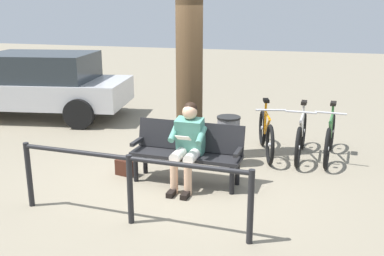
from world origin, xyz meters
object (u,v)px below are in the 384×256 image
object	(u,v)px
bicycle_orange	(301,137)
handbag	(126,168)
litter_bin	(228,141)
bicycle_green	(266,134)
bicycle_purple	(330,138)
bench	(188,148)
person_reading	(188,141)
parked_car	(37,84)
tree_trunk	(189,43)

from	to	relation	value
bicycle_orange	handbag	bearing A→B (deg)	-55.46
litter_bin	bicycle_green	world-z (taller)	bicycle_green
litter_bin	bicycle_purple	distance (m)	1.75
litter_bin	bicycle_orange	world-z (taller)	bicycle_orange
bicycle_purple	bicycle_green	bearing A→B (deg)	-81.55
bench	bicycle_green	world-z (taller)	bicycle_green
person_reading	bicycle_orange	xyz separation A→B (m)	(-1.46, -1.73, -0.31)
bench	handbag	xyz separation A→B (m)	(0.98, 0.05, -0.39)
bench	litter_bin	xyz separation A→B (m)	(-0.42, -0.85, -0.10)
parked_car	bicycle_purple	bearing A→B (deg)	160.08
bicycle_purple	bicycle_orange	size ratio (longest dim) A/B	1.00
handbag	bicycle_orange	bearing A→B (deg)	-146.99
person_reading	parked_car	world-z (taller)	parked_car
person_reading	tree_trunk	xyz separation A→B (m)	(0.34, -1.18, 1.26)
bicycle_purple	handbag	bearing A→B (deg)	-55.94
bench	tree_trunk	bearing A→B (deg)	-72.61
bicycle_purple	bicycle_green	size ratio (longest dim) A/B	1.02
bicycle_orange	bicycle_green	world-z (taller)	same
handbag	bicycle_purple	size ratio (longest dim) A/B	0.18
bicycle_purple	litter_bin	bearing A→B (deg)	-59.06
person_reading	tree_trunk	bearing A→B (deg)	-72.36
tree_trunk	parked_car	world-z (taller)	tree_trunk
litter_bin	bicycle_orange	bearing A→B (deg)	-146.94
tree_trunk	bicycle_orange	bearing A→B (deg)	-162.79
bench	bicycle_orange	bearing A→B (deg)	-132.39
litter_bin	bicycle_purple	size ratio (longest dim) A/B	0.48
bench	handbag	bearing A→B (deg)	4.74
bicycle_green	person_reading	bearing A→B (deg)	-41.48
person_reading	litter_bin	size ratio (longest dim) A/B	1.50
bicycle_orange	parked_car	bearing A→B (deg)	-99.53
person_reading	handbag	world-z (taller)	person_reading
bench	bicycle_purple	size ratio (longest dim) A/B	0.96
litter_bin	bicycle_green	size ratio (longest dim) A/B	0.49
person_reading	bicycle_orange	size ratio (longest dim) A/B	0.71
bicycle_purple	bicycle_orange	xyz separation A→B (m)	(0.47, 0.07, 0.00)
parked_car	bicycle_orange	bearing A→B (deg)	158.73
bicycle_green	litter_bin	bearing A→B (deg)	-50.49
litter_bin	parked_car	distance (m)	5.23
tree_trunk	bicycle_green	xyz separation A→B (m)	(-1.21, -0.55, -1.56)
litter_bin	bicycle_purple	xyz separation A→B (m)	(-1.57, -0.78, -0.04)
bench	bicycle_orange	world-z (taller)	bicycle_orange
bicycle_green	parked_car	xyz separation A→B (m)	(5.38, -1.18, 0.41)
bench	litter_bin	world-z (taller)	bench
bicycle_purple	parked_car	bearing A→B (deg)	-95.32
handbag	litter_bin	xyz separation A→B (m)	(-1.39, -0.90, 0.28)
tree_trunk	handbag	bearing A→B (deg)	56.89
litter_bin	parked_car	bearing A→B (deg)	-21.16
bench	litter_bin	size ratio (longest dim) A/B	2.01
bench	bicycle_green	distance (m)	1.82
person_reading	parked_car	bearing A→B (deg)	-31.11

